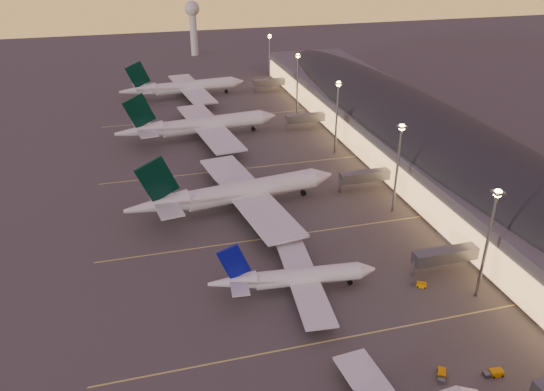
{
  "coord_description": "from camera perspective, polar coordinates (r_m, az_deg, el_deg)",
  "views": [
    {
      "loc": [
        -31.42,
        -78.38,
        71.76
      ],
      "look_at": [
        2.0,
        45.0,
        7.0
      ],
      "focal_mm": 35.0,
      "sensor_mm": 36.0,
      "label": 1
    }
  ],
  "objects": [
    {
      "name": "light_masts",
      "position": [
        167.45,
        9.57,
        7.6
      ],
      "size": [
        2.2,
        217.2,
        25.9
      ],
      "color": "slate",
      "rests_on": "ground"
    },
    {
      "name": "baggage_tug_c",
      "position": [
        124.56,
        15.59,
        -9.22
      ],
      "size": [
        3.42,
        2.71,
        0.96
      ],
      "rotation": [
        0.0,
        0.0,
        -0.52
      ],
      "color": "orange",
      "rests_on": "ground"
    },
    {
      "name": "baggage_tug_b",
      "position": [
        107.7,
        22.76,
        -17.19
      ],
      "size": [
        3.66,
        1.8,
        1.06
      ],
      "rotation": [
        0.0,
        0.0,
        -0.09
      ],
      "color": "orange",
      "rests_on": "ground"
    },
    {
      "name": "airliner_wide_near",
      "position": [
        149.27,
        -3.92,
        0.27
      ],
      "size": [
        61.74,
        56.82,
        19.78
      ],
      "rotation": [
        0.0,
        0.0,
        0.15
      ],
      "color": "silver",
      "rests_on": "ground"
    },
    {
      "name": "airliner_narrow_north",
      "position": [
        117.19,
        2.36,
        -8.81
      ],
      "size": [
        37.46,
        33.58,
        13.37
      ],
      "rotation": [
        0.0,
        0.0,
        -0.09
      ],
      "color": "silver",
      "rests_on": "ground"
    },
    {
      "name": "terminal_building",
      "position": [
        188.19,
        15.69,
        6.3
      ],
      "size": [
        56.35,
        255.0,
        17.46
      ],
      "color": "#4E4E52",
      "rests_on": "ground"
    },
    {
      "name": "airliner_wide_far",
      "position": [
        256.51,
        -9.43,
        11.4
      ],
      "size": [
        59.28,
        54.38,
        18.96
      ],
      "rotation": [
        0.0,
        0.0,
        0.12
      ],
      "color": "silver",
      "rests_on": "ground"
    },
    {
      "name": "radar_tower",
      "position": [
        344.54,
        -8.52,
        18.27
      ],
      "size": [
        9.0,
        9.0,
        32.5
      ],
      "color": "silver",
      "rests_on": "ground"
    },
    {
      "name": "lane_markings",
      "position": [
        141.95,
        -0.25,
        -3.5
      ],
      "size": [
        90.0,
        180.36,
        0.0
      ],
      "color": "#D8C659",
      "rests_on": "ground"
    },
    {
      "name": "ground",
      "position": [
        110.81,
        5.24,
        -13.63
      ],
      "size": [
        700.0,
        700.0,
        0.0
      ],
      "primitive_type": "plane",
      "color": "#3C3A37"
    },
    {
      "name": "airliner_wide_mid",
      "position": [
        203.11,
        -7.8,
        7.47
      ],
      "size": [
        62.26,
        57.16,
        19.92
      ],
      "rotation": [
        0.0,
        0.0,
        0.13
      ],
      "color": "silver",
      "rests_on": "ground"
    },
    {
      "name": "baggage_tug_d",
      "position": [
        104.29,
        17.77,
        -17.89
      ],
      "size": [
        2.88,
        3.55,
        1.0
      ],
      "rotation": [
        0.0,
        0.0,
        1.03
      ],
      "color": "orange",
      "rests_on": "ground"
    }
  ]
}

